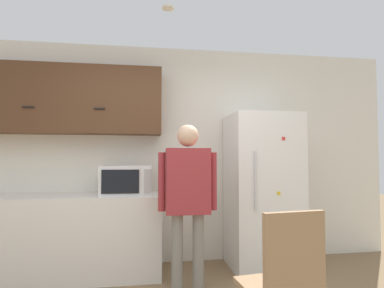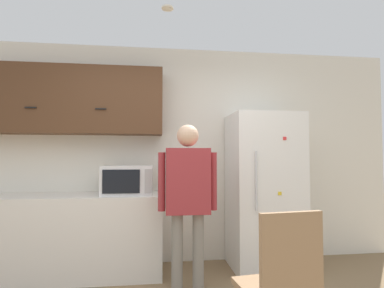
{
  "view_description": "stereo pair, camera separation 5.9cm",
  "coord_description": "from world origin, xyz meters",
  "views": [
    {
      "loc": [
        -0.2,
        -1.83,
        1.3
      ],
      "look_at": [
        0.22,
        1.08,
        1.43
      ],
      "focal_mm": 28.0,
      "sensor_mm": 36.0,
      "label": 1
    },
    {
      "loc": [
        -0.14,
        -1.84,
        1.3
      ],
      "look_at": [
        0.22,
        1.08,
        1.43
      ],
      "focal_mm": 28.0,
      "sensor_mm": 36.0,
      "label": 2
    }
  ],
  "objects": [
    {
      "name": "counter",
      "position": [
        -1.13,
        1.64,
        0.44
      ],
      "size": [
        2.14,
        0.63,
        0.89
      ],
      "color": "silver",
      "rests_on": "ground_plane"
    },
    {
      "name": "person",
      "position": [
        0.18,
        1.07,
        0.98
      ],
      "size": [
        0.57,
        0.23,
        1.62
      ],
      "rotation": [
        0.0,
        0.0,
        -0.02
      ],
      "color": "gray",
      "rests_on": "ground_plane"
    },
    {
      "name": "microwave",
      "position": [
        -0.44,
        1.6,
        1.05
      ],
      "size": [
        0.55,
        0.41,
        0.32
      ],
      "color": "white",
      "rests_on": "counter"
    },
    {
      "name": "chair",
      "position": [
        0.67,
        0.03,
        0.52
      ],
      "size": [
        0.5,
        0.5,
        0.97
      ],
      "rotation": [
        0.0,
        0.0,
        3.27
      ],
      "color": "#997551",
      "rests_on": "ground_plane"
    },
    {
      "name": "ceiling_light",
      "position": [
        -0.03,
        0.87,
        2.68
      ],
      "size": [
        0.11,
        0.11,
        0.01
      ],
      "color": "white"
    },
    {
      "name": "refrigerator",
      "position": [
        1.15,
        1.61,
        0.91
      ],
      "size": [
        0.8,
        0.71,
        1.81
      ],
      "color": "white",
      "rests_on": "ground_plane"
    },
    {
      "name": "upper_cabinets",
      "position": [
        -1.13,
        1.8,
        1.97
      ],
      "size": [
        2.14,
        0.34,
        0.79
      ],
      "color": "#51331E"
    },
    {
      "name": "back_wall",
      "position": [
        0.0,
        1.99,
        1.35
      ],
      "size": [
        6.0,
        0.06,
        2.7
      ],
      "color": "silver",
      "rests_on": "ground_plane"
    }
  ]
}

